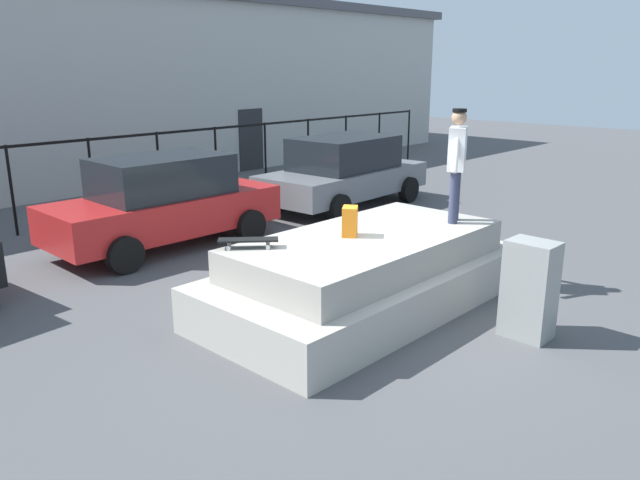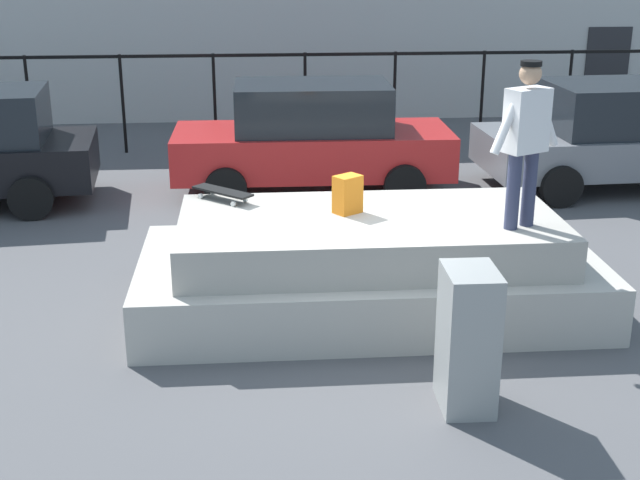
# 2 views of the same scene
# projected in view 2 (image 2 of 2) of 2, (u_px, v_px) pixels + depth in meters

# --- Properties ---
(ground_plane) EXTENTS (60.00, 60.00, 0.00)m
(ground_plane) POSITION_uv_depth(u_px,v_px,m) (352.00, 316.00, 9.40)
(ground_plane) COLOR #4C4C4F
(concrete_ledge) EXTENTS (4.96, 2.43, 1.06)m
(concrete_ledge) POSITION_uv_depth(u_px,v_px,m) (368.00, 267.00, 9.45)
(concrete_ledge) COLOR #ADA89E
(concrete_ledge) RESTS_ON ground_plane
(skateboarder) EXTENTS (0.83, 0.47, 1.69)m
(skateboarder) POSITION_uv_depth(u_px,v_px,m) (526.00, 134.00, 8.60)
(skateboarder) COLOR #2D334C
(skateboarder) RESTS_ON concrete_ledge
(skateboard) EXTENTS (0.71, 0.67, 0.12)m
(skateboard) POSITION_uv_depth(u_px,v_px,m) (223.00, 192.00, 9.79)
(skateboard) COLOR black
(skateboard) RESTS_ON concrete_ledge
(backpack) EXTENTS (0.34, 0.33, 0.41)m
(backpack) POSITION_uv_depth(u_px,v_px,m) (348.00, 194.00, 9.31)
(backpack) COLOR orange
(backpack) RESTS_ON concrete_ledge
(car_red_sedan_mid) EXTENTS (4.40, 2.04, 1.74)m
(car_red_sedan_mid) POSITION_uv_depth(u_px,v_px,m) (312.00, 138.00, 13.74)
(car_red_sedan_mid) COLOR #B21E1E
(car_red_sedan_mid) RESTS_ON ground_plane
(car_grey_sedan_far) EXTENTS (4.65, 2.35, 1.70)m
(car_grey_sedan_far) POSITION_uv_depth(u_px,v_px,m) (624.00, 135.00, 14.02)
(car_grey_sedan_far) COLOR slate
(car_grey_sedan_far) RESTS_ON ground_plane
(utility_box) EXTENTS (0.45, 0.61, 1.27)m
(utility_box) POSITION_uv_depth(u_px,v_px,m) (468.00, 339.00, 7.40)
(utility_box) COLOR gray
(utility_box) RESTS_ON ground_plane
(fence_row) EXTENTS (24.06, 0.06, 1.85)m
(fence_row) POSITION_uv_depth(u_px,v_px,m) (305.00, 85.00, 16.38)
(fence_row) COLOR black
(fence_row) RESTS_ON ground_plane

